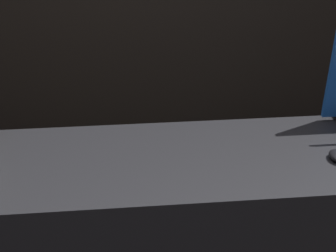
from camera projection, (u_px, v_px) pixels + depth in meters
The scene contains 1 object.
display_counter at pixel (168, 242), 2.14m from camera, with size 2.27×0.61×0.92m.
Camera 1 is at (-0.15, -1.31, 1.96)m, focal length 50.00 mm.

